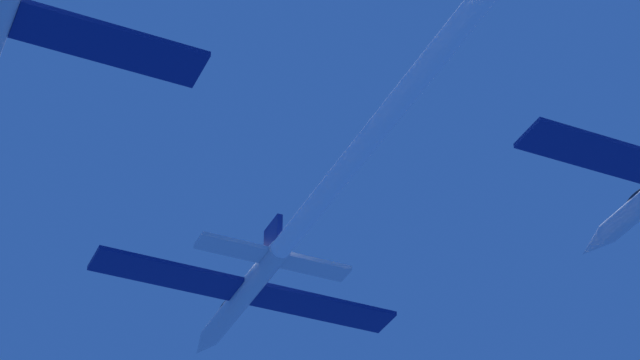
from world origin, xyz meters
TOP-DOWN VIEW (x-y plane):
  - jet_lead at (0.28, -15.86)m, footprint 17.82×55.52m

SIDE VIEW (x-z plane):
  - jet_lead at x=0.28m, z-range -2.16..0.79m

